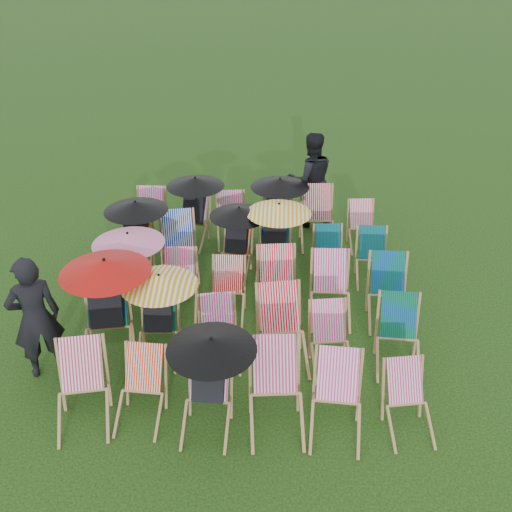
{
  "coord_description": "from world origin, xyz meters",
  "views": [
    {
      "loc": [
        0.43,
        -7.23,
        5.36
      ],
      "look_at": [
        0.05,
        0.28,
        0.9
      ],
      "focal_mm": 40.0,
      "sensor_mm": 36.0,
      "label": 1
    }
  ],
  "objects_px": {
    "deckchair_5": "(409,403)",
    "deckchair_29": "(363,227)",
    "deckchair_0": "(81,390)",
    "person_rear": "(310,180)",
    "person_left": "(35,318)"
  },
  "relations": [
    {
      "from": "deckchair_5",
      "to": "deckchair_29",
      "type": "distance_m",
      "value": 4.51
    },
    {
      "from": "deckchair_29",
      "to": "person_rear",
      "type": "xyz_separation_m",
      "value": [
        -0.98,
        0.89,
        0.55
      ]
    },
    {
      "from": "deckchair_5",
      "to": "person_rear",
      "type": "xyz_separation_m",
      "value": [
        -1.02,
        5.4,
        0.54
      ]
    },
    {
      "from": "deckchair_29",
      "to": "person_left",
      "type": "height_order",
      "value": "person_left"
    },
    {
      "from": "deckchair_29",
      "to": "person_rear",
      "type": "relative_size",
      "value": 0.43
    },
    {
      "from": "deckchair_5",
      "to": "person_left",
      "type": "distance_m",
      "value": 4.83
    },
    {
      "from": "deckchair_29",
      "to": "person_left",
      "type": "distance_m",
      "value": 6.0
    },
    {
      "from": "deckchair_5",
      "to": "person_left",
      "type": "xyz_separation_m",
      "value": [
        -4.74,
        0.8,
        0.49
      ]
    },
    {
      "from": "deckchair_5",
      "to": "person_rear",
      "type": "height_order",
      "value": "person_rear"
    },
    {
      "from": "person_left",
      "to": "person_rear",
      "type": "height_order",
      "value": "person_rear"
    },
    {
      "from": "deckchair_29",
      "to": "person_left",
      "type": "relative_size",
      "value": 0.45
    },
    {
      "from": "deckchair_29",
      "to": "deckchair_0",
      "type": "bearing_deg",
      "value": -135.38
    },
    {
      "from": "deckchair_5",
      "to": "deckchair_0",
      "type": "bearing_deg",
      "value": 171.29
    },
    {
      "from": "person_rear",
      "to": "person_left",
      "type": "bearing_deg",
      "value": 38.96
    },
    {
      "from": "deckchair_0",
      "to": "person_left",
      "type": "height_order",
      "value": "person_left"
    }
  ]
}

